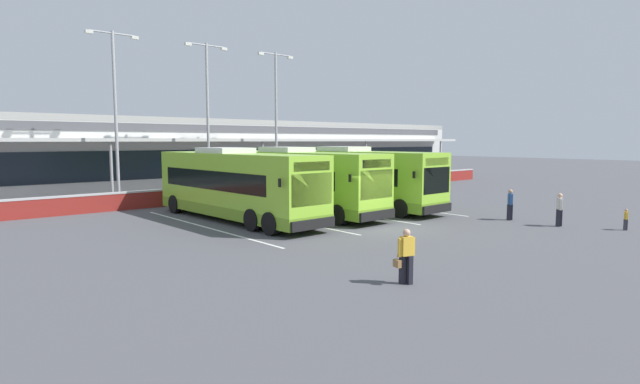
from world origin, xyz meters
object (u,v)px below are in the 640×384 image
Objects in this scene: coach_bus_left_centre at (297,182)px; coach_bus_centre at (354,179)px; pedestrian_near_bin at (510,204)px; lamp_post_centre at (208,111)px; pedestrian_with_handbag at (406,255)px; pedestrian_child at (626,219)px; lamp_post_east at (276,113)px; lamp_post_west at (115,107)px; coach_bus_leftmost at (236,186)px; pedestrian_in_dark_coat at (560,209)px.

coach_bus_centre is (4.12, -0.48, 0.00)m from coach_bus_left_centre.
lamp_post_centre reaches higher than pedestrian_near_bin.
pedestrian_near_bin is 21.39m from lamp_post_centre.
coach_bus_centre is at bearing -68.41° from lamp_post_centre.
pedestrian_with_handbag is (-6.48, -13.34, -0.93)m from coach_bus_left_centre.
coach_bus_left_centre is 7.54× the size of pedestrian_with_handbag.
pedestrian_with_handbag is 14.66m from pedestrian_child.
lamp_post_east reaches higher than pedestrian_with_handbag.
lamp_post_centre is 5.92m from lamp_post_east.
lamp_post_west is at bearing 120.57° from pedestrian_child.
pedestrian_child is at bearing -59.43° from lamp_post_west.
pedestrian_with_handbag is at bearing -163.09° from pedestrian_near_bin.
pedestrian_child is at bearing -73.81° from coach_bus_centre.
lamp_post_west is at bearing 124.06° from pedestrian_near_bin.
coach_bus_leftmost reaches higher than pedestrian_child.
coach_bus_centre is 1.11× the size of lamp_post_west.
pedestrian_in_dark_coat is at bearing -89.84° from pedestrian_near_bin.
pedestrian_with_handbag is 0.15× the size of lamp_post_centre.
coach_bus_left_centre reaches higher than pedestrian_near_bin.
coach_bus_centre is 7.54× the size of pedestrian_with_handbag.
pedestrian_child is (12.18, -14.36, -1.24)m from coach_bus_leftmost.
coach_bus_centre is 11.61m from lamp_post_east.
pedestrian_with_handbag reaches higher than pedestrian_child.
pedestrian_child is 0.62× the size of pedestrian_near_bin.
pedestrian_child is 25.20m from lamp_post_east.
lamp_post_west is (-13.34, 22.28, 5.42)m from pedestrian_in_dark_coat.
coach_bus_left_centre is at bearing -89.39° from lamp_post_centre.
coach_bus_centre is 1.11× the size of lamp_post_east.
coach_bus_left_centre is at bearing 119.60° from pedestrian_child.
coach_bus_left_centre is 12.16× the size of pedestrian_child.
pedestrian_with_handbag is at bearing -115.91° from coach_bus_left_centre.
coach_bus_leftmost is 8.18m from coach_bus_centre.
coach_bus_left_centre is 4.15m from coach_bus_centre.
pedestrian_near_bin is (2.73, -8.81, -0.91)m from coach_bus_centre.
lamp_post_centre is (-8.25, 24.53, 5.75)m from pedestrian_child.
lamp_post_centre is at bearing 107.52° from pedestrian_in_dark_coat.
coach_bus_leftmost is at bearing -134.40° from lamp_post_east.
pedestrian_with_handbag is 27.01m from lamp_post_east.
lamp_post_west is 6.39m from lamp_post_centre.
coach_bus_centre is at bearing -6.61° from coach_bus_left_centre.
coach_bus_centre is at bearing 103.52° from pedestrian_in_dark_coat.
coach_bus_centre is at bearing 106.19° from pedestrian_child.
pedestrian_near_bin is 0.15× the size of lamp_post_east.
pedestrian_with_handbag is at bearing -173.58° from pedestrian_in_dark_coat.
lamp_post_east is (-1.04, 21.93, 5.42)m from pedestrian_in_dark_coat.
pedestrian_in_dark_coat is 0.15× the size of lamp_post_centre.
pedestrian_near_bin is (6.84, -9.29, -0.91)m from coach_bus_left_centre.
lamp_post_west is (-14.63, 24.77, 5.75)m from pedestrian_child.
pedestrian_in_dark_coat is at bearing 117.36° from pedestrian_child.
lamp_post_west is (-0.01, 23.78, 5.43)m from pedestrian_with_handbag.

